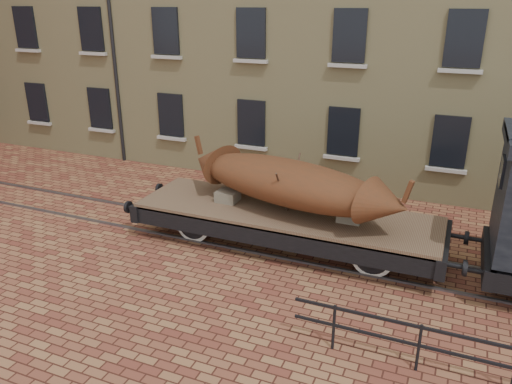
% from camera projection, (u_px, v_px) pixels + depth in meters
% --- Properties ---
extents(ground, '(90.00, 90.00, 0.00)m').
position_uv_depth(ground, '(264.00, 242.00, 14.28)').
color(ground, brown).
extents(rail_track, '(30.00, 1.52, 0.06)m').
position_uv_depth(rail_track, '(264.00, 241.00, 14.27)').
color(rail_track, '#59595E').
rests_on(rail_track, ground).
extents(flatcar_wagon, '(9.35, 2.54, 1.41)m').
position_uv_depth(flatcar_wagon, '(286.00, 218.00, 13.73)').
color(flatcar_wagon, brown).
rests_on(flatcar_wagon, ground).
extents(iron_boat, '(6.67, 3.23, 1.60)m').
position_uv_depth(iron_boat, '(288.00, 182.00, 13.34)').
color(iron_boat, '#572B15').
rests_on(iron_boat, flatcar_wagon).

